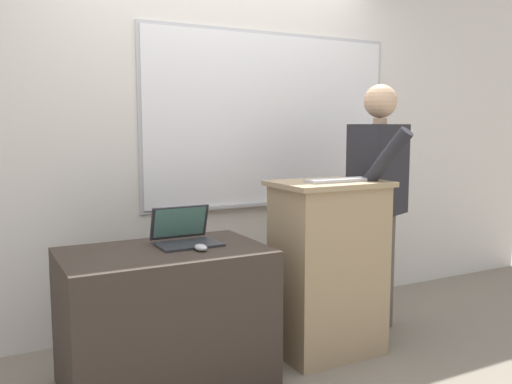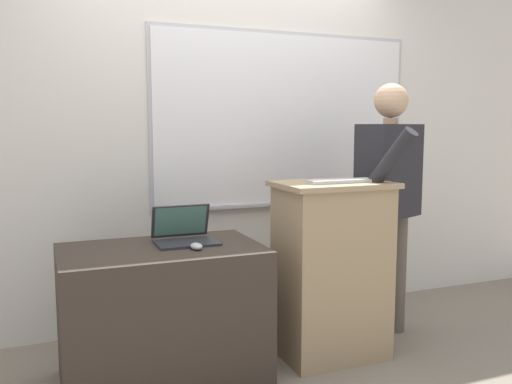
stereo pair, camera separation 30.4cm
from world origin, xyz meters
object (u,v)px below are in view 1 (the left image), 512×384
(side_desk, at_px, (165,318))
(computer_mouse_by_laptop, at_px, (201,248))
(person_presenter, at_px, (379,190))
(laptop, at_px, (184,234))
(wireless_keyboard, at_px, (338,180))
(lectern_podium, at_px, (328,267))

(side_desk, height_order, computer_mouse_by_laptop, computer_mouse_by_laptop)
(person_presenter, bearing_deg, side_desk, 160.09)
(laptop, distance_m, wireless_keyboard, 0.95)
(lectern_podium, distance_m, computer_mouse_by_laptop, 0.88)
(person_presenter, xyz_separation_m, wireless_keyboard, (-0.47, -0.18, 0.10))
(lectern_podium, bearing_deg, person_presenter, 14.41)
(wireless_keyboard, height_order, computer_mouse_by_laptop, wireless_keyboard)
(side_desk, xyz_separation_m, person_presenter, (1.50, 0.08, 0.59))
(lectern_podium, height_order, wireless_keyboard, wireless_keyboard)
(lectern_podium, bearing_deg, laptop, 170.62)
(wireless_keyboard, bearing_deg, computer_mouse_by_laptop, -179.60)
(side_desk, xyz_separation_m, computer_mouse_by_laptop, (0.16, -0.11, 0.39))
(lectern_podium, height_order, computer_mouse_by_laptop, lectern_podium)
(side_desk, height_order, wireless_keyboard, wireless_keyboard)
(lectern_podium, bearing_deg, wireless_keyboard, -71.79)
(person_presenter, height_order, computer_mouse_by_laptop, person_presenter)
(laptop, distance_m, computer_mouse_by_laptop, 0.21)
(wireless_keyboard, relative_size, computer_mouse_by_laptop, 4.08)
(laptop, height_order, wireless_keyboard, wireless_keyboard)
(lectern_podium, distance_m, wireless_keyboard, 0.54)
(side_desk, distance_m, computer_mouse_by_laptop, 0.44)
(side_desk, bearing_deg, computer_mouse_by_laptop, -34.98)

